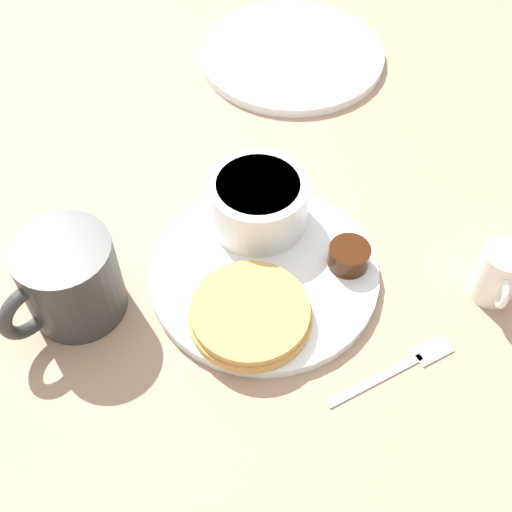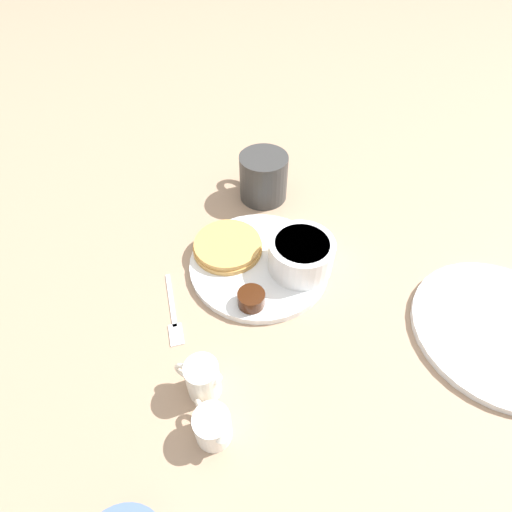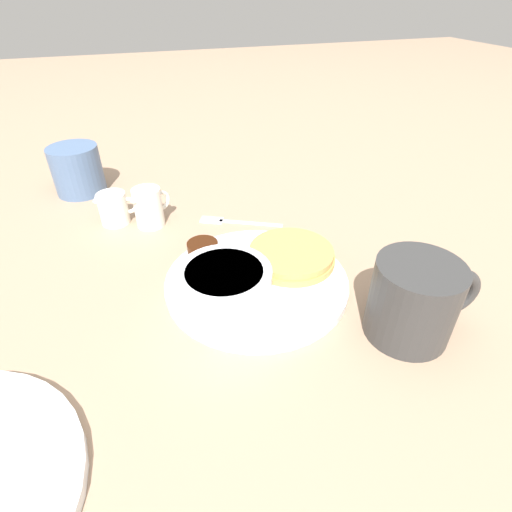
% 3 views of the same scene
% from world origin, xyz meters
% --- Properties ---
extents(ground_plane, '(4.00, 4.00, 0.00)m').
position_xyz_m(ground_plane, '(0.00, 0.00, 0.00)').
color(ground_plane, '#9E7F66').
extents(plate, '(0.24, 0.24, 0.01)m').
position_xyz_m(plate, '(0.00, 0.00, 0.01)').
color(plate, white).
rests_on(plate, ground_plane).
extents(pancake_stack, '(0.12, 0.12, 0.02)m').
position_xyz_m(pancake_stack, '(0.02, -0.06, 0.02)').
color(pancake_stack, tan).
rests_on(pancake_stack, plate).
extents(bowl, '(0.11, 0.11, 0.06)m').
position_xyz_m(bowl, '(-0.04, 0.05, 0.04)').
color(bowl, white).
rests_on(bowl, plate).
extents(syrup_cup, '(0.04, 0.04, 0.02)m').
position_xyz_m(syrup_cup, '(0.07, 0.06, 0.02)').
color(syrup_cup, '#38190A').
rests_on(syrup_cup, plate).
extents(butter_ramekin, '(0.05, 0.05, 0.04)m').
position_xyz_m(butter_ramekin, '(-0.04, 0.07, 0.03)').
color(butter_ramekin, white).
rests_on(butter_ramekin, plate).
extents(coffee_mug, '(0.09, 0.13, 0.09)m').
position_xyz_m(coffee_mug, '(-0.13, -0.14, 0.05)').
color(coffee_mug, '#333333').
rests_on(coffee_mug, ground_plane).
extents(creamer_pitcher_near, '(0.04, 0.06, 0.07)m').
position_xyz_m(creamer_pitcher_near, '(0.20, 0.11, 0.03)').
color(creamer_pitcher_near, white).
rests_on(creamer_pitcher_near, ground_plane).
extents(fork, '(0.07, 0.13, 0.00)m').
position_xyz_m(fork, '(0.17, -0.01, 0.00)').
color(fork, silver).
rests_on(fork, ground_plane).
extents(far_plate, '(0.26, 0.26, 0.01)m').
position_xyz_m(far_plate, '(-0.18, 0.34, 0.01)').
color(far_plate, white).
rests_on(far_plate, ground_plane).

